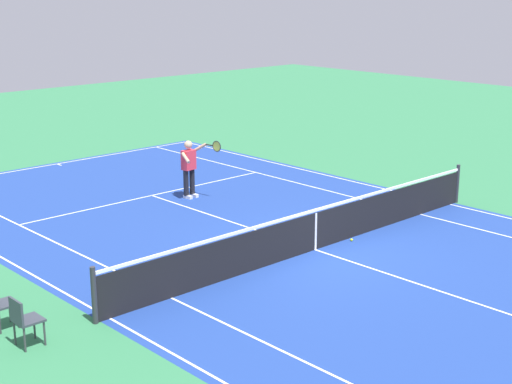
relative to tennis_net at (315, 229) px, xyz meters
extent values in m
plane|color=#2D7247|center=(0.00, 0.00, -0.49)|extent=(60.00, 60.00, 0.00)
cube|color=navy|center=(0.00, 0.00, -0.49)|extent=(24.20, 11.40, 0.00)
cube|color=white|center=(11.90, 0.00, -0.49)|extent=(0.05, 11.00, 0.01)
cube|color=white|center=(0.00, -5.50, -0.49)|extent=(23.80, 0.05, 0.01)
cube|color=white|center=(0.00, 5.50, -0.49)|extent=(23.80, 0.05, 0.01)
cube|color=white|center=(0.00, -4.11, -0.49)|extent=(23.80, 0.05, 0.01)
cube|color=white|center=(0.00, 4.11, -0.49)|extent=(23.80, 0.05, 0.01)
cube|color=white|center=(6.40, 0.00, -0.49)|extent=(0.05, 8.22, 0.01)
cube|color=white|center=(0.00, 0.00, -0.49)|extent=(12.80, 0.05, 0.01)
cube|color=white|center=(11.75, 0.00, -0.49)|extent=(0.30, 0.05, 0.01)
cylinder|color=#2D2D33|center=(0.00, -5.80, 0.05)|extent=(0.10, 0.10, 1.08)
cylinder|color=#2D2D33|center=(0.00, 5.80, 0.05)|extent=(0.10, 0.10, 1.08)
cube|color=black|center=(0.00, 0.00, -0.05)|extent=(0.02, 11.60, 0.88)
cube|color=white|center=(0.00, 0.00, 0.46)|extent=(0.04, 11.60, 0.06)
cube|color=white|center=(0.00, 0.00, -0.05)|extent=(0.04, 0.06, 0.88)
cylinder|color=black|center=(5.50, -0.56, -0.04)|extent=(0.15, 0.15, 0.74)
cube|color=white|center=(5.44, -0.57, -0.45)|extent=(0.29, 0.14, 0.09)
cylinder|color=black|center=(5.52, -0.80, -0.04)|extent=(0.15, 0.15, 0.74)
cube|color=white|center=(5.46, -0.81, -0.45)|extent=(0.29, 0.14, 0.09)
cube|color=#E03342|center=(5.51, -0.68, 0.61)|extent=(0.28, 0.40, 0.56)
sphere|color=#DBAA84|center=(5.51, -0.68, 1.04)|extent=(0.23, 0.23, 0.23)
cylinder|color=#DBAA84|center=(5.31, -0.42, 0.74)|extent=(0.42, 0.18, 0.26)
cylinder|color=#DBAA84|center=(5.37, -0.98, 0.94)|extent=(0.41, 0.26, 0.30)
cylinder|color=#232326|center=(5.06, -1.07, 1.05)|extent=(0.28, 0.07, 0.04)
torus|color=#232326|center=(4.77, -1.10, 1.05)|extent=(0.31, 0.06, 0.31)
cylinder|color=#C6D84C|center=(4.77, -1.10, 1.05)|extent=(0.27, 0.04, 0.27)
sphere|color=#CCE01E|center=(-0.18, -1.08, -0.46)|extent=(0.07, 0.07, 0.07)
cylinder|color=#38383D|center=(0.19, 6.88, -0.27)|extent=(0.04, 0.04, 0.44)
cylinder|color=#38383D|center=(-0.17, 6.88, -0.27)|extent=(0.04, 0.04, 0.44)
cylinder|color=#38383D|center=(0.19, 7.24, -0.27)|extent=(0.04, 0.04, 0.44)
cylinder|color=#38383D|center=(-0.17, 7.24, -0.27)|extent=(0.04, 0.04, 0.44)
cube|color=#333842|center=(0.01, 7.06, -0.03)|extent=(0.44, 0.44, 0.04)
cube|color=#333842|center=(0.01, 7.26, 0.19)|extent=(0.44, 0.04, 0.40)
cylinder|color=#38383D|center=(1.11, 6.88, -0.27)|extent=(0.04, 0.04, 0.44)
cylinder|color=#38383D|center=(0.75, 6.88, -0.27)|extent=(0.04, 0.04, 0.44)
cylinder|color=#38383D|center=(0.75, 7.24, -0.27)|extent=(0.04, 0.04, 0.44)
cube|color=#333842|center=(0.93, 7.06, -0.03)|extent=(0.44, 0.44, 0.04)
camera|label=1|loc=(-11.23, 12.34, 5.40)|focal=53.79mm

